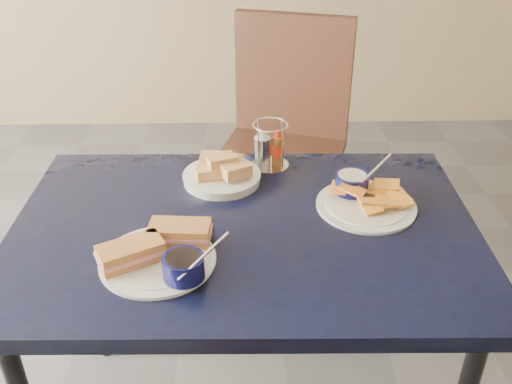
{
  "coord_description": "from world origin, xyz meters",
  "views": [
    {
      "loc": [
        0.25,
        -0.95,
        1.54
      ],
      "look_at": [
        0.27,
        0.25,
        0.82
      ],
      "focal_mm": 40.0,
      "sensor_mm": 36.0,
      "label": 1
    }
  ],
  "objects_px": {
    "plantain_plate": "(362,196)",
    "condiment_caddy": "(268,149)",
    "sandwich_plate": "(162,252)",
    "bread_basket": "(222,173)",
    "chair_far": "(279,127)",
    "dining_table": "(244,248)"
  },
  "relations": [
    {
      "from": "plantain_plate",
      "to": "condiment_caddy",
      "type": "bearing_deg",
      "value": 138.68
    },
    {
      "from": "sandwich_plate",
      "to": "bread_basket",
      "type": "xyz_separation_m",
      "value": [
        0.12,
        0.36,
        0.0
      ]
    },
    {
      "from": "sandwich_plate",
      "to": "condiment_caddy",
      "type": "distance_m",
      "value": 0.51
    },
    {
      "from": "chair_far",
      "to": "bread_basket",
      "type": "distance_m",
      "value": 0.79
    },
    {
      "from": "sandwich_plate",
      "to": "condiment_caddy",
      "type": "relative_size",
      "value": 2.22
    },
    {
      "from": "sandwich_plate",
      "to": "plantain_plate",
      "type": "relative_size",
      "value": 1.18
    },
    {
      "from": "dining_table",
      "to": "bread_basket",
      "type": "xyz_separation_m",
      "value": [
        -0.06,
        0.22,
        0.1
      ]
    },
    {
      "from": "sandwich_plate",
      "to": "plantain_plate",
      "type": "xyz_separation_m",
      "value": [
        0.49,
        0.24,
        -0.01
      ]
    },
    {
      "from": "chair_far",
      "to": "plantain_plate",
      "type": "distance_m",
      "value": 0.89
    },
    {
      "from": "sandwich_plate",
      "to": "condiment_caddy",
      "type": "bearing_deg",
      "value": 60.29
    },
    {
      "from": "dining_table",
      "to": "condiment_caddy",
      "type": "relative_size",
      "value": 8.47
    },
    {
      "from": "condiment_caddy",
      "to": "chair_far",
      "type": "bearing_deg",
      "value": 83.69
    },
    {
      "from": "chair_far",
      "to": "sandwich_plate",
      "type": "bearing_deg",
      "value": -106.57
    },
    {
      "from": "condiment_caddy",
      "to": "sandwich_plate",
      "type": "bearing_deg",
      "value": -119.71
    },
    {
      "from": "chair_far",
      "to": "condiment_caddy",
      "type": "xyz_separation_m",
      "value": [
        -0.07,
        -0.65,
        0.23
      ]
    },
    {
      "from": "plantain_plate",
      "to": "condiment_caddy",
      "type": "height_order",
      "value": "condiment_caddy"
    },
    {
      "from": "chair_far",
      "to": "bread_basket",
      "type": "xyz_separation_m",
      "value": [
        -0.2,
        -0.74,
        0.2
      ]
    },
    {
      "from": "plantain_plate",
      "to": "bread_basket",
      "type": "xyz_separation_m",
      "value": [
        -0.37,
        0.12,
        0.01
      ]
    },
    {
      "from": "bread_basket",
      "to": "plantain_plate",
      "type": "bearing_deg",
      "value": -17.89
    },
    {
      "from": "dining_table",
      "to": "plantain_plate",
      "type": "bearing_deg",
      "value": 17.78
    },
    {
      "from": "dining_table",
      "to": "chair_far",
      "type": "relative_size",
      "value": 1.15
    },
    {
      "from": "sandwich_plate",
      "to": "plantain_plate",
      "type": "bearing_deg",
      "value": 26.09
    }
  ]
}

